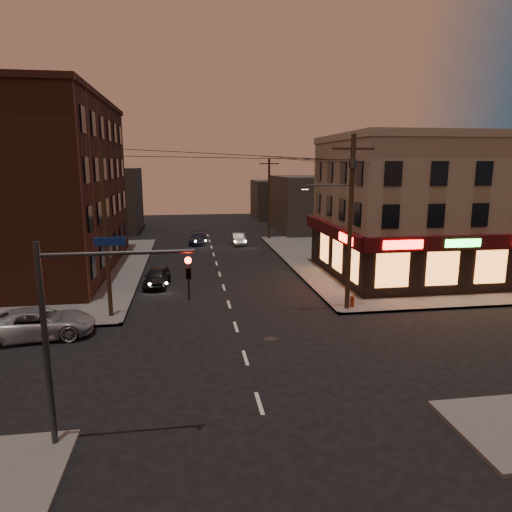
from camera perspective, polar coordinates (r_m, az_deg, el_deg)
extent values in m
plane|color=black|center=(20.92, -1.34, -12.62)|extent=(120.00, 120.00, 0.00)
cube|color=#514F4C|center=(43.90, 19.26, -0.31)|extent=(24.00, 28.00, 0.15)
cube|color=gray|center=(37.45, 20.95, 5.51)|extent=(15.00, 12.00, 10.00)
cube|color=gray|center=(37.34, 21.54, 13.54)|extent=(15.20, 12.20, 0.50)
cube|color=black|center=(32.94, 25.58, -1.40)|extent=(15.12, 0.25, 3.40)
cube|color=black|center=(34.89, 9.84, 0.24)|extent=(0.25, 12.12, 3.40)
cube|color=#3B090C|center=(32.38, 26.14, 1.60)|extent=(15.60, 0.50, 0.90)
cube|color=#3B090C|center=(34.50, 9.47, 3.15)|extent=(0.50, 12.60, 0.90)
cube|color=#FF140C|center=(29.45, 17.92, 1.35)|extent=(2.60, 0.06, 0.55)
cube|color=#26FF3F|center=(31.43, 24.47, 1.48)|extent=(2.40, 0.06, 0.50)
cube|color=#FF140C|center=(30.86, 11.15, 2.13)|extent=(0.06, 2.60, 0.55)
cube|color=orange|center=(32.46, 24.86, -1.33)|extent=(12.40, 0.08, 2.20)
cube|color=orange|center=(33.89, 10.13, 0.07)|extent=(0.08, 8.40, 2.20)
cube|color=#4E2619|center=(39.89, -26.51, 7.55)|extent=(12.00, 20.00, 13.00)
cube|color=#3F3D3A|center=(59.48, 7.48, 6.49)|extent=(10.00, 12.00, 7.00)
cube|color=#3F3D3A|center=(62.04, -18.55, 6.67)|extent=(9.00, 10.00, 8.00)
cube|color=#3F3D3A|center=(72.61, 2.88, 7.06)|extent=(8.00, 8.00, 6.00)
cylinder|color=#382619|center=(26.62, 11.69, 3.91)|extent=(0.28, 0.28, 10.00)
cube|color=#382619|center=(26.41, 12.07, 12.98)|extent=(2.40, 0.12, 0.12)
cylinder|color=#333538|center=(26.40, 11.99, 11.24)|extent=(0.44, 0.44, 0.50)
cylinder|color=#333538|center=(26.00, 9.17, 8.70)|extent=(2.60, 0.10, 0.10)
cube|color=#333538|center=(25.62, 6.14, 8.52)|extent=(0.60, 0.25, 0.18)
cube|color=#FFD88C|center=(25.62, 6.14, 8.29)|extent=(0.35, 0.15, 0.04)
cylinder|color=#382619|center=(51.92, 1.63, 7.15)|extent=(0.26, 0.26, 9.00)
cylinder|color=#382619|center=(26.12, -18.24, 2.33)|extent=(0.24, 0.24, 9.00)
cylinder|color=#333538|center=(14.98, -24.75, -10.49)|extent=(0.18, 0.18, 6.40)
cylinder|color=#333538|center=(13.74, -16.89, 0.34)|extent=(4.40, 0.12, 0.12)
imported|color=black|center=(13.69, -8.46, -1.46)|extent=(0.16, 0.20, 1.00)
sphere|color=#FF0C05|center=(13.52, -8.49, -0.54)|extent=(0.20, 0.20, 0.20)
cube|color=navy|center=(13.71, -17.80, 1.75)|extent=(0.90, 0.05, 0.25)
imported|color=#95979E|center=(25.38, -25.59, -7.58)|extent=(5.64, 3.12, 1.50)
imported|color=black|center=(33.13, -12.27, -2.54)|extent=(1.96, 4.09, 1.35)
imported|color=gray|center=(49.08, -2.21, 2.14)|extent=(1.31, 3.67, 1.20)
imported|color=#191E32|center=(49.78, -7.28, 2.18)|extent=(2.16, 4.29, 1.19)
cylinder|color=maroon|center=(27.93, 11.93, -5.66)|extent=(0.27, 0.27, 0.57)
sphere|color=maroon|center=(27.84, 11.95, -5.05)|extent=(0.23, 0.23, 0.23)
cylinder|color=maroon|center=(27.89, 11.94, -5.44)|extent=(0.32, 0.22, 0.11)
cylinder|color=maroon|center=(27.89, 11.94, -5.44)|extent=(0.22, 0.32, 0.11)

